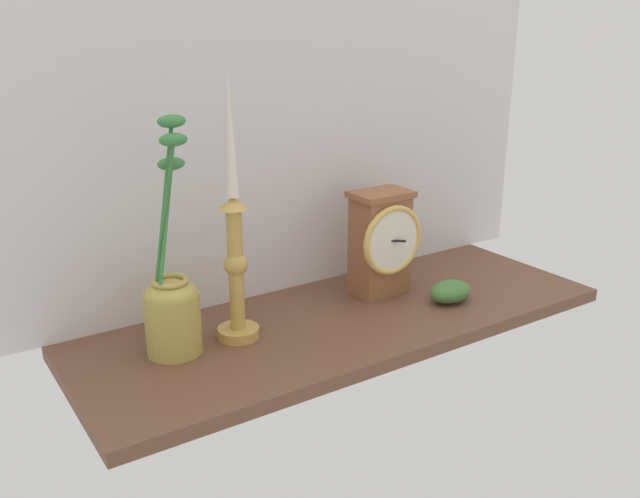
# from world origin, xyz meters

# --- Properties ---
(ground_plane) EXTENTS (1.00, 0.36, 0.02)m
(ground_plane) POSITION_xyz_m (0.00, 0.00, -0.01)
(ground_plane) COLOR brown
(back_wall) EXTENTS (1.20, 0.02, 0.65)m
(back_wall) POSITION_xyz_m (0.00, 0.18, 0.33)
(back_wall) COLOR silver
(back_wall) RESTS_ON ground_plane
(mantel_clock) EXTENTS (0.14, 0.10, 0.21)m
(mantel_clock) POSITION_xyz_m (0.12, 0.05, 0.11)
(mantel_clock) COLOR brown
(mantel_clock) RESTS_ON ground_plane
(candlestick_tall_left) EXTENTS (0.07, 0.07, 0.45)m
(candlestick_tall_left) POSITION_xyz_m (-0.21, 0.03, 0.16)
(candlestick_tall_left) COLOR #C19846
(candlestick_tall_left) RESTS_ON ground_plane
(brass_vase_jar) EXTENTS (0.09, 0.09, 0.39)m
(brass_vase_jar) POSITION_xyz_m (-0.32, 0.04, 0.09)
(brass_vase_jar) COLOR #B29A46
(brass_vase_jar) RESTS_ON ground_plane
(ivy_sprig) EXTENTS (0.09, 0.06, 0.04)m
(ivy_sprig) POSITION_xyz_m (0.21, -0.06, 0.02)
(ivy_sprig) COLOR #427435
(ivy_sprig) RESTS_ON ground_plane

